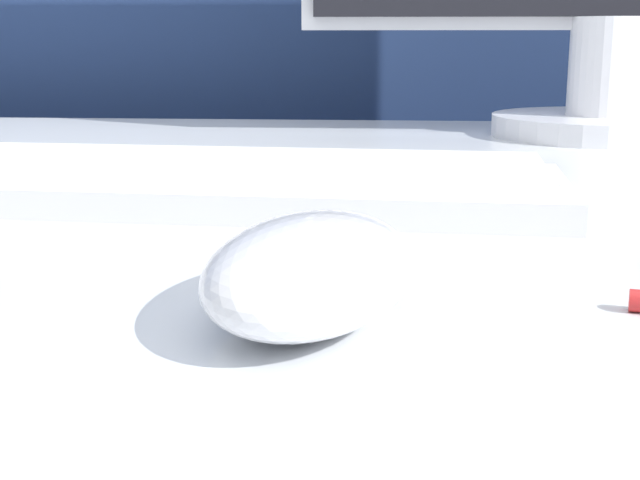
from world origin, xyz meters
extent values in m
cube|color=navy|center=(0.00, 0.66, 0.62)|extent=(5.00, 0.03, 1.24)
ellipsoid|color=white|center=(-0.01, -0.20, 0.76)|extent=(0.08, 0.13, 0.03)
cube|color=silver|center=(-0.09, 0.02, 0.75)|extent=(0.43, 0.17, 0.02)
cube|color=silver|center=(-0.09, 0.02, 0.76)|extent=(0.40, 0.15, 0.01)
cylinder|color=white|center=(0.22, 0.38, 0.75)|extent=(0.21, 0.21, 0.02)
cylinder|color=white|center=(0.22, 0.38, 0.80)|extent=(0.07, 0.07, 0.09)
camera|label=1|loc=(0.02, -0.49, 0.83)|focal=50.00mm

